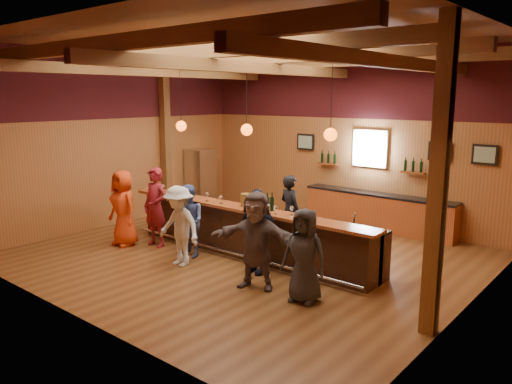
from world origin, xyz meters
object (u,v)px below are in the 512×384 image
(ice_bucket, at_px, (246,200))
(customer_dark, at_px, (304,255))
(back_bar_cabinet, at_px, (378,212))
(bar_counter, at_px, (252,231))
(bartender, at_px, (290,211))
(customer_white, at_px, (179,226))
(customer_navy, at_px, (257,231))
(customer_redvest, at_px, (156,207))
(stainless_fridge, at_px, (201,179))
(customer_denim, at_px, (188,221))
(customer_orange, at_px, (123,208))
(customer_brown, at_px, (256,240))
(bottle_a, at_px, (272,204))

(ice_bucket, bearing_deg, customer_dark, -26.98)
(ice_bucket, bearing_deg, back_bar_cabinet, 73.13)
(bar_counter, xyz_separation_m, bartender, (0.32, 0.95, 0.31))
(customer_white, height_order, customer_navy, customer_navy)
(customer_dark, bearing_deg, customer_redvest, 163.74)
(stainless_fridge, bearing_deg, ice_bucket, -32.87)
(customer_white, bearing_deg, customer_denim, 118.82)
(customer_denim, distance_m, bartender, 2.31)
(customer_redvest, distance_m, customer_navy, 2.90)
(back_bar_cabinet, bearing_deg, customer_orange, -128.19)
(bartender, bearing_deg, customer_dark, 146.45)
(stainless_fridge, bearing_deg, back_bar_cabinet, 11.93)
(customer_white, relative_size, customer_navy, 0.99)
(customer_orange, height_order, customer_white, customer_orange)
(ice_bucket, bearing_deg, customer_orange, -157.43)
(bar_counter, xyz_separation_m, customer_navy, (0.81, -0.81, 0.31))
(ice_bucket, bearing_deg, customer_denim, -141.64)
(stainless_fridge, bearing_deg, customer_denim, -47.24)
(customer_redvest, relative_size, customer_brown, 1.03)
(customer_orange, bearing_deg, customer_navy, 11.90)
(back_bar_cabinet, distance_m, customer_denim, 5.04)
(bar_counter, bearing_deg, bottle_a, -17.12)
(customer_navy, height_order, bartender, customer_navy)
(customer_white, bearing_deg, ice_bucket, 61.61)
(customer_white, bearing_deg, stainless_fridge, 131.38)
(back_bar_cabinet, height_order, bartender, bartender)
(customer_redvest, distance_m, customer_dark, 4.40)
(bottle_a, bearing_deg, bar_counter, 162.88)
(stainless_fridge, xyz_separation_m, customer_denim, (3.18, -3.44, -0.12))
(customer_redvest, relative_size, ice_bucket, 6.79)
(customer_dark, distance_m, ice_bucket, 2.58)
(customer_navy, bearing_deg, bar_counter, 136.71)
(customer_white, height_order, ice_bucket, customer_white)
(bartender, height_order, ice_bucket, bartender)
(customer_dark, bearing_deg, back_bar_cabinet, 92.27)
(customer_brown, bearing_deg, bartender, 92.56)
(customer_orange, relative_size, customer_denim, 1.12)
(bar_counter, bearing_deg, stainless_fridge, 149.24)
(stainless_fridge, relative_size, customer_orange, 1.03)
(customer_redvest, relative_size, bottle_a, 4.85)
(customer_redvest, xyz_separation_m, customer_denim, (1.15, -0.06, -0.13))
(customer_navy, relative_size, ice_bucket, 6.23)
(customer_white, height_order, bottle_a, customer_white)
(bar_counter, relative_size, customer_brown, 3.58)
(stainless_fridge, relative_size, customer_dark, 1.13)
(customer_navy, height_order, customer_brown, customer_brown)
(back_bar_cabinet, height_order, stainless_fridge, stainless_fridge)
(ice_bucket, bearing_deg, stainless_fridge, 147.13)
(stainless_fridge, height_order, customer_navy, stainless_fridge)
(customer_orange, relative_size, customer_dark, 1.09)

